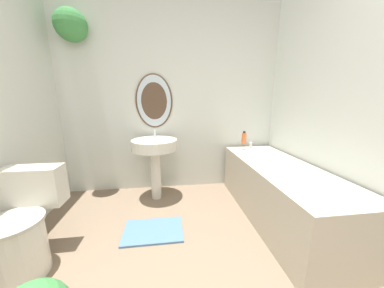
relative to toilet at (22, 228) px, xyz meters
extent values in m
cube|color=silver|center=(1.11, 1.26, 0.88)|extent=(2.88, 0.06, 2.40)
ellipsoid|color=#4C3828|center=(0.88, 1.22, 0.87)|extent=(0.46, 0.02, 0.68)
ellipsoid|color=silver|center=(0.88, 1.21, 0.87)|extent=(0.42, 0.01, 0.64)
cylinder|color=#9E6042|center=(0.03, 1.13, 1.75)|extent=(0.15, 0.15, 0.08)
sphere|color=#3D8442|center=(0.03, 1.13, 1.67)|extent=(0.34, 0.34, 0.34)
cube|color=silver|center=(2.52, 0.03, 0.88)|extent=(0.06, 2.53, 2.40)
cylinder|color=beige|center=(0.00, -0.08, -0.12)|extent=(0.34, 0.34, 0.40)
cylinder|color=#B1ADA0|center=(0.00, -0.08, 0.09)|extent=(0.37, 0.37, 0.02)
cube|color=beige|center=(0.00, 0.18, 0.24)|extent=(0.42, 0.17, 0.31)
cylinder|color=beige|center=(0.88, 0.92, -0.01)|extent=(0.12, 0.12, 0.63)
cylinder|color=beige|center=(0.88, 0.92, 0.37)|extent=(0.54, 0.54, 0.12)
cylinder|color=silver|center=(0.88, 1.07, 0.48)|extent=(0.02, 0.02, 0.10)
cube|color=#B2A893|center=(2.15, 0.35, -0.04)|extent=(0.63, 1.66, 0.56)
cube|color=beige|center=(2.15, 0.35, 0.22)|extent=(0.53, 1.56, 0.04)
cylinder|color=silver|center=(2.15, 1.08, 0.28)|extent=(0.04, 0.04, 0.08)
cylinder|color=#DB6633|center=(2.02, 1.01, 0.39)|extent=(0.06, 0.06, 0.14)
cylinder|color=black|center=(2.02, 1.01, 0.48)|extent=(0.03, 0.03, 0.02)
cube|color=#4C7093|center=(0.88, 0.27, -0.31)|extent=(0.54, 0.36, 0.02)
camera|label=1|loc=(1.04, -1.33, 0.88)|focal=18.00mm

